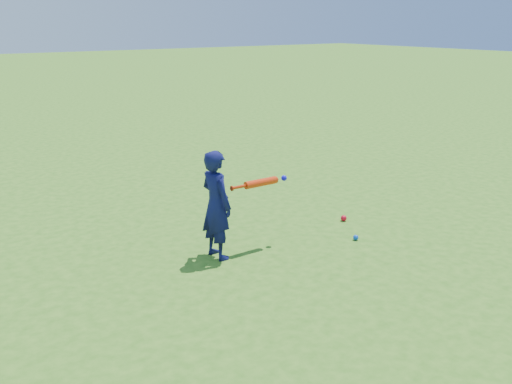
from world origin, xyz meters
TOP-DOWN VIEW (x-y plane):
  - ground at (0.00, 0.00)m, footprint 80.00×80.00m
  - child at (0.58, 0.00)m, footprint 0.30×0.44m
  - ground_ball_red at (2.43, 0.05)m, footprint 0.07×0.07m
  - ground_ball_blue at (2.10, -0.50)m, footprint 0.06×0.06m
  - bat_swing at (1.14, -0.04)m, footprint 0.72×0.08m

SIDE VIEW (x-z plane):
  - ground at x=0.00m, z-range 0.00..0.00m
  - ground_ball_blue at x=2.10m, z-range 0.00..0.06m
  - ground_ball_red at x=2.43m, z-range 0.00..0.07m
  - child at x=0.58m, z-range 0.00..1.15m
  - bat_swing at x=1.14m, z-range 0.69..0.77m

